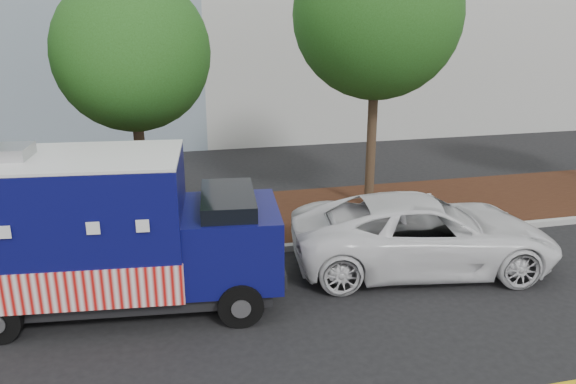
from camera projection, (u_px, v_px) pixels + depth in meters
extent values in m
plane|color=black|center=(167.00, 291.00, 11.32)|extent=(120.00, 120.00, 0.00)
cube|color=#9E9E99|center=(165.00, 259.00, 12.59)|extent=(120.00, 0.18, 0.15)
cube|color=black|center=(163.00, 226.00, 14.54)|extent=(120.00, 4.00, 0.15)
cylinder|color=#38281C|center=(141.00, 166.00, 13.73)|extent=(0.26, 0.26, 3.56)
sphere|color=#224A15|center=(132.00, 53.00, 12.91)|extent=(3.62, 3.62, 3.62)
cylinder|color=#38281C|center=(371.00, 137.00, 15.27)|extent=(0.26, 0.26, 4.23)
sphere|color=#224A15|center=(377.00, 14.00, 14.29)|extent=(4.33, 4.33, 4.33)
cube|color=#473828|center=(6.00, 218.00, 11.90)|extent=(0.06, 0.06, 2.40)
cube|color=black|center=(125.00, 286.00, 10.63)|extent=(5.62, 2.41, 0.27)
cube|color=#0B0C4F|center=(68.00, 222.00, 10.11)|extent=(4.30, 2.65, 2.34)
cube|color=#BC0E0C|center=(74.00, 264.00, 10.37)|extent=(4.35, 2.72, 0.73)
cube|color=white|center=(60.00, 158.00, 9.75)|extent=(4.30, 2.65, 0.06)
cube|color=#B7B7BA|center=(6.00, 152.00, 9.60)|extent=(0.86, 0.86, 0.21)
cube|color=#0B0C4F|center=(232.00, 241.00, 10.64)|extent=(1.96, 2.27, 1.36)
cube|color=black|center=(228.00, 209.00, 10.43)|extent=(1.17, 1.99, 0.63)
cube|color=black|center=(279.00, 261.00, 10.89)|extent=(0.28, 1.95, 0.29)
cube|color=#B7B7BA|center=(97.00, 198.00, 11.23)|extent=(1.75, 0.22, 1.07)
cube|color=#E5AF0C|center=(1.00, 178.00, 10.86)|extent=(1.16, 0.14, 0.44)
cylinder|color=black|center=(241.00, 304.00, 9.96)|extent=(0.84, 0.36, 0.82)
cylinder|color=black|center=(236.00, 258.00, 11.83)|extent=(0.84, 0.36, 0.82)
cylinder|color=black|center=(33.00, 269.00, 11.33)|extent=(0.84, 0.36, 0.82)
imported|color=white|center=(423.00, 233.00, 12.18)|extent=(6.05, 3.49, 1.59)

